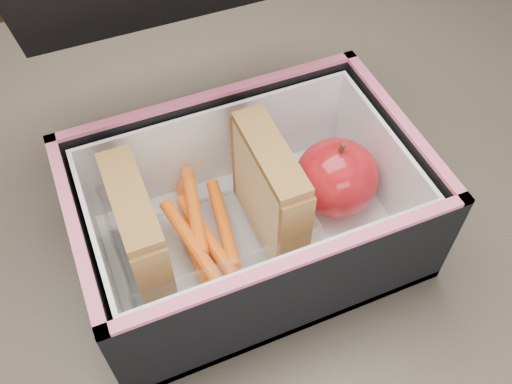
% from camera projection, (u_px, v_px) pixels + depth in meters
% --- Properties ---
extents(kitchen_table, '(1.20, 0.80, 0.75)m').
position_uv_depth(kitchen_table, '(264.00, 244.00, 0.64)').
color(kitchen_table, brown).
rests_on(kitchen_table, ground).
extents(lunch_bag, '(0.29, 0.31, 0.25)m').
position_uv_depth(lunch_bag, '(247.00, 201.00, 0.49)').
color(lunch_bag, black).
rests_on(lunch_bag, kitchen_table).
extents(plastic_tub, '(0.16, 0.11, 0.07)m').
position_uv_depth(plastic_tub, '(208.00, 230.00, 0.49)').
color(plastic_tub, white).
rests_on(plastic_tub, lunch_bag).
extents(sandwich_left, '(0.03, 0.10, 0.11)m').
position_uv_depth(sandwich_left, '(140.00, 236.00, 0.46)').
color(sandwich_left, '#D5B684').
rests_on(sandwich_left, plastic_tub).
extents(sandwich_right, '(0.03, 0.10, 0.11)m').
position_uv_depth(sandwich_right, '(269.00, 192.00, 0.49)').
color(sandwich_right, '#D5B684').
rests_on(sandwich_right, plastic_tub).
extents(carrot_sticks, '(0.06, 0.16, 0.03)m').
position_uv_depth(carrot_sticks, '(202.00, 235.00, 0.50)').
color(carrot_sticks, '#FE500C').
rests_on(carrot_sticks, plastic_tub).
extents(paper_napkin, '(0.09, 0.09, 0.01)m').
position_uv_depth(paper_napkin, '(335.00, 202.00, 0.55)').
color(paper_napkin, white).
rests_on(paper_napkin, lunch_bag).
extents(red_apple, '(0.10, 0.10, 0.08)m').
position_uv_depth(red_apple, '(337.00, 178.00, 0.51)').
color(red_apple, maroon).
rests_on(red_apple, paper_napkin).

